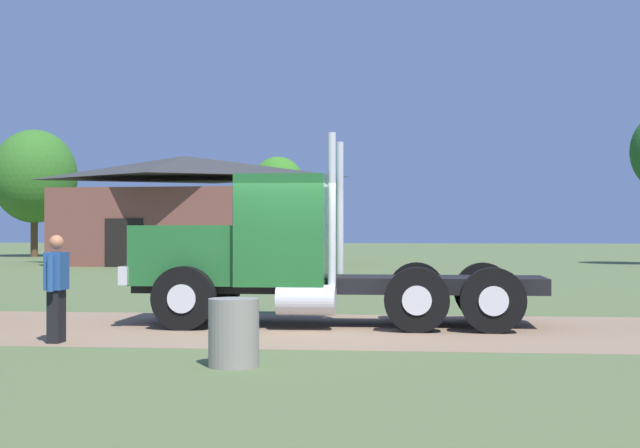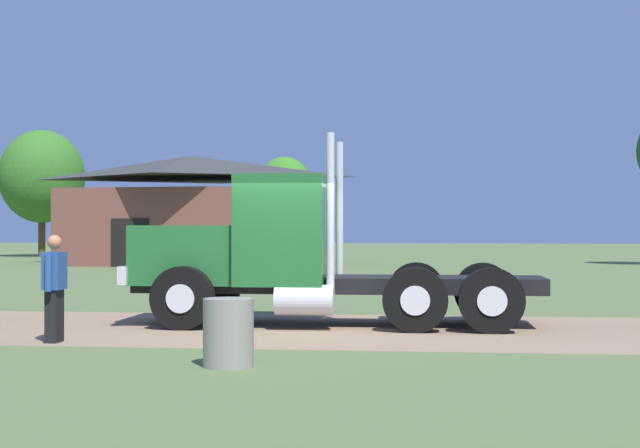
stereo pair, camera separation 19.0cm
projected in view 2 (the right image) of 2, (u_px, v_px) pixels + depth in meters
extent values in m
plane|color=#55663A|center=(299.00, 329.00, 16.51)|extent=(200.00, 200.00, 0.00)
cube|color=#8D7056|center=(299.00, 329.00, 16.51)|extent=(120.00, 5.69, 0.01)
cube|color=black|center=(339.00, 284.00, 17.23)|extent=(7.25, 1.57, 0.28)
cube|color=#23662D|center=(193.00, 254.00, 17.52)|extent=(1.90, 1.99, 1.05)
cube|color=silver|center=(140.00, 273.00, 17.62)|extent=(0.18, 2.16, 0.32)
cube|color=#23662D|center=(286.00, 230.00, 17.33)|extent=(1.57, 2.27, 1.93)
cube|color=#2D3D4C|center=(243.00, 209.00, 17.42)|extent=(0.06, 1.88, 0.85)
cylinder|color=silver|center=(330.00, 210.00, 16.35)|extent=(0.14, 0.14, 2.63)
cylinder|color=silver|center=(340.00, 212.00, 18.13)|extent=(0.14, 0.14, 2.63)
cylinder|color=silver|center=(305.00, 300.00, 16.30)|extent=(1.00, 0.53, 0.52)
cylinder|color=black|center=(182.00, 298.00, 16.38)|extent=(1.09, 0.31, 1.09)
cylinder|color=silver|center=(180.00, 299.00, 16.22)|extent=(0.49, 0.04, 0.49)
cylinder|color=black|center=(211.00, 290.00, 18.62)|extent=(1.09, 0.31, 1.09)
cylinder|color=silver|center=(213.00, 289.00, 18.78)|extent=(0.49, 0.04, 0.49)
cylinder|color=black|center=(492.00, 300.00, 15.83)|extent=(1.09, 0.31, 1.09)
cylinder|color=silver|center=(492.00, 301.00, 15.67)|extent=(0.49, 0.04, 0.49)
cylinder|color=black|center=(483.00, 292.00, 18.06)|extent=(1.09, 0.31, 1.09)
cylinder|color=silver|center=(483.00, 291.00, 18.22)|extent=(0.49, 0.04, 0.49)
cylinder|color=black|center=(415.00, 300.00, 15.96)|extent=(1.09, 0.31, 1.09)
cylinder|color=silver|center=(415.00, 301.00, 15.80)|extent=(0.49, 0.04, 0.49)
cylinder|color=black|center=(416.00, 291.00, 18.20)|extent=(1.09, 0.31, 1.09)
cylinder|color=silver|center=(416.00, 291.00, 18.36)|extent=(0.49, 0.04, 0.49)
cube|color=#264C8C|center=(54.00, 271.00, 14.56)|extent=(0.26, 0.39, 0.57)
sphere|color=#CB764E|center=(54.00, 242.00, 14.56)|extent=(0.22, 0.22, 0.22)
cube|color=black|center=(52.00, 317.00, 14.47)|extent=(0.18, 0.16, 0.80)
cube|color=black|center=(57.00, 316.00, 14.64)|extent=(0.18, 0.16, 0.80)
cylinder|color=#264C8C|center=(48.00, 273.00, 14.32)|extent=(0.10, 0.10, 0.54)
cylinder|color=#264C8C|center=(61.00, 272.00, 14.80)|extent=(0.10, 0.10, 0.54)
cylinder|color=gray|center=(228.00, 333.00, 12.00)|extent=(0.63, 0.63, 0.85)
cube|color=brown|center=(190.00, 227.00, 46.65)|extent=(11.49, 7.83, 3.62)
pyramid|color=#333333|center=(190.00, 167.00, 46.67)|extent=(12.07, 8.22, 1.10)
cube|color=black|center=(130.00, 243.00, 43.45)|extent=(1.80, 0.18, 2.20)
cylinder|color=#513823|center=(42.00, 233.00, 59.68)|extent=(0.44, 0.44, 2.89)
ellipsoid|color=#326C22|center=(42.00, 176.00, 59.69)|extent=(5.25, 5.25, 5.77)
cylinder|color=#513823|center=(284.00, 234.00, 55.84)|extent=(0.44, 0.44, 2.86)
ellipsoid|color=#367922|center=(284.00, 187.00, 55.85)|extent=(3.23, 3.23, 3.55)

